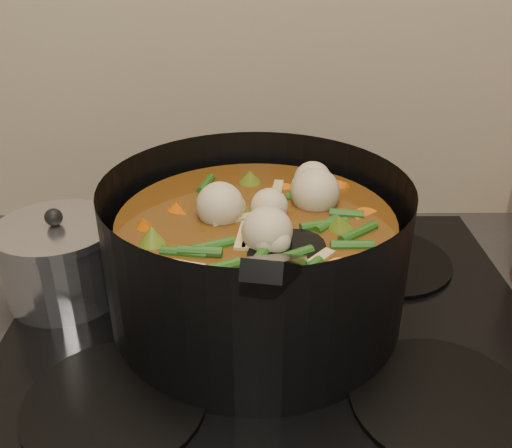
{
  "coord_description": "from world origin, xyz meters",
  "views": [
    {
      "loc": [
        -0.03,
        1.39,
        1.35
      ],
      "look_at": [
        -0.02,
        1.95,
        1.05
      ],
      "focal_mm": 40.0,
      "sensor_mm": 36.0,
      "label": 1
    }
  ],
  "objects": [
    {
      "name": "stovetop",
      "position": [
        0.0,
        1.93,
        0.92
      ],
      "size": [
        0.62,
        0.54,
        0.03
      ],
      "color": "black",
      "rests_on": "counter"
    },
    {
      "name": "stockpot",
      "position": [
        -0.02,
        1.95,
        1.01
      ],
      "size": [
        0.44,
        0.52,
        0.25
      ],
      "rotation": [
        0.0,
        0.0,
        -0.38
      ],
      "color": "black",
      "rests_on": "stovetop"
    },
    {
      "name": "saucepan",
      "position": [
        -0.26,
        1.99,
        0.98
      ],
      "size": [
        0.15,
        0.15,
        0.12
      ],
      "rotation": [
        0.0,
        0.0,
        -0.37
      ],
      "color": "silver",
      "rests_on": "stovetop"
    }
  ]
}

